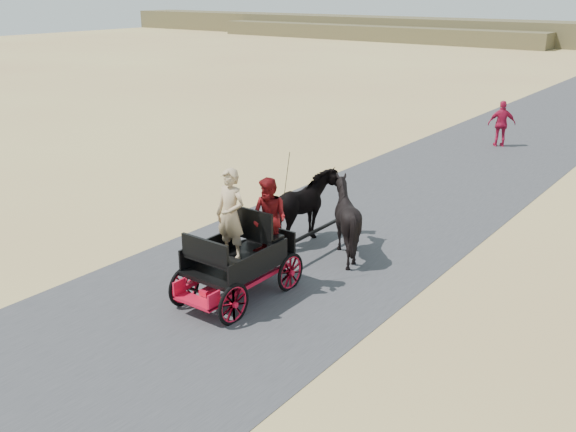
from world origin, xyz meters
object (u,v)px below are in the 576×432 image
Objects in this scene: pedestrian at (502,124)px; horse_left at (305,209)px; horse_right at (346,219)px; carriage at (239,279)px.

horse_left is at bearing 57.97° from pedestrian.
pedestrian reaches higher than horse_right.
horse_right is at bearing -180.00° from horse_left.
horse_right reaches higher than carriage.
horse_left is at bearing 100.39° from carriage.
pedestrian reaches higher than horse_left.
horse_right is (1.10, 0.00, 0.00)m from horse_left.
carriage is at bearing 60.24° from pedestrian.
pedestrian reaches higher than carriage.
carriage is 15.40m from pedestrian.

